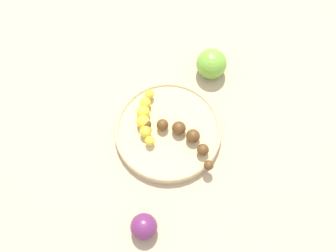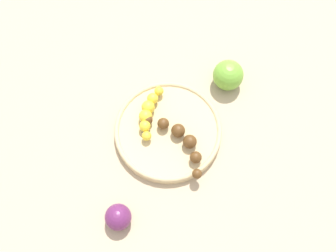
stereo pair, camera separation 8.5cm
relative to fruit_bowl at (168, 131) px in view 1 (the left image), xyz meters
name	(u,v)px [view 1 (the left image)]	position (x,y,z in m)	size (l,w,h in m)	color
ground_plane	(168,133)	(0.00, 0.00, -0.01)	(2.40, 2.40, 0.00)	tan
fruit_bowl	(168,131)	(0.00, 0.00, 0.00)	(0.23, 0.23, 0.02)	#D1B784
banana_yellow	(145,117)	(0.00, -0.05, 0.02)	(0.12, 0.06, 0.03)	yellow
banana_overripe	(183,136)	(0.01, 0.04, 0.02)	(0.08, 0.17, 0.03)	#593819
plum_purple	(144,227)	(0.21, 0.03, 0.01)	(0.05, 0.05, 0.05)	#662659
apple_green	(211,64)	(-0.18, 0.03, 0.02)	(0.07, 0.07, 0.07)	#72B238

